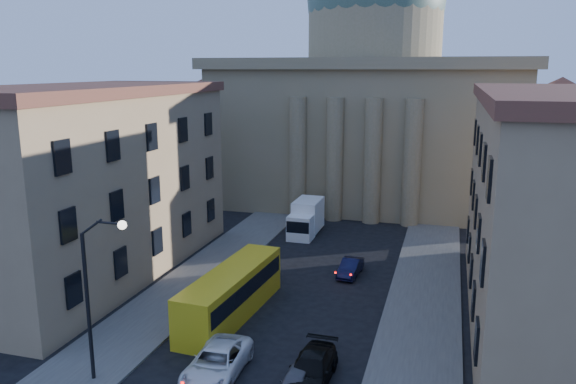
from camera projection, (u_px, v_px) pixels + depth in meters
name	position (u px, v px, depth m)	size (l,w,h in m)	color
sidewalk_left	(169.00, 302.00, 38.89)	(5.00, 60.00, 0.15)	#504E49
sidewalk_right	(419.00, 334.00, 34.24)	(5.00, 60.00, 0.15)	#504E49
church	(372.00, 102.00, 69.14)	(68.02, 28.76, 36.60)	olive
building_left	(90.00, 181.00, 43.37)	(11.60, 26.60, 14.70)	#9B7F5B
building_right	(572.00, 211.00, 34.08)	(11.60, 26.60, 14.70)	#9B7F5B
street_lamp	(95.00, 286.00, 27.97)	(2.62, 0.44, 8.83)	black
car_left_mid	(217.00, 363.00, 29.49)	(2.60, 5.65, 1.57)	white
car_right_mid	(311.00, 369.00, 28.91)	(2.09, 5.13, 1.49)	black
car_right_far	(296.00, 382.00, 28.00)	(1.44, 3.58, 1.22)	#4E4D52
car_right_distant	(350.00, 267.00, 43.99)	(1.36, 3.90, 1.29)	black
city_bus	(232.00, 292.00, 36.55)	(3.30, 11.28, 3.14)	gold
box_truck	(306.00, 219.00, 54.76)	(2.39, 5.95, 3.26)	white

